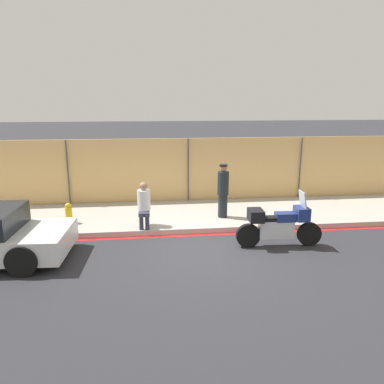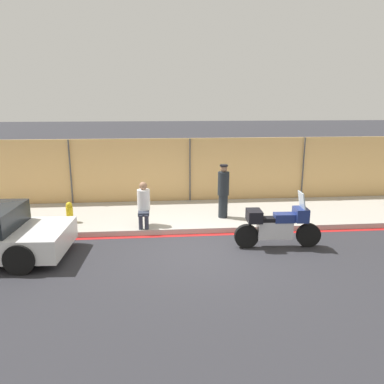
# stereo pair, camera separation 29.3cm
# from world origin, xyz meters

# --- Properties ---
(ground_plane) EXTENTS (120.00, 120.00, 0.00)m
(ground_plane) POSITION_xyz_m (0.00, 0.00, 0.00)
(ground_plane) COLOR #2D2D33
(sidewalk) EXTENTS (31.20, 3.15, 0.16)m
(sidewalk) POSITION_xyz_m (0.00, 2.85, 0.08)
(sidewalk) COLOR #ADA89E
(sidewalk) RESTS_ON ground_plane
(curb_paint_stripe) EXTENTS (31.20, 0.18, 0.01)m
(curb_paint_stripe) POSITION_xyz_m (0.00, 1.18, 0.00)
(curb_paint_stripe) COLOR red
(curb_paint_stripe) RESTS_ON ground_plane
(storefront_fence) EXTENTS (29.64, 0.17, 2.41)m
(storefront_fence) POSITION_xyz_m (-0.00, 4.51, 1.21)
(storefront_fence) COLOR #E5B26B
(storefront_fence) RESTS_ON ground_plane
(motorcycle) EXTENTS (2.26, 0.56, 1.47)m
(motorcycle) POSITION_xyz_m (1.89, 0.12, 0.59)
(motorcycle) COLOR black
(motorcycle) RESTS_ON ground_plane
(officer_standing) EXTENTS (0.35, 0.35, 1.66)m
(officer_standing) POSITION_xyz_m (0.85, 2.29, 1.01)
(officer_standing) COLOR #1E2328
(officer_standing) RESTS_ON sidewalk
(person_seated_on_curb) EXTENTS (0.37, 0.66, 1.29)m
(person_seated_on_curb) POSITION_xyz_m (-1.58, 1.73, 0.87)
(person_seated_on_curb) COLOR #2D3342
(person_seated_on_curb) RESTS_ON sidewalk
(fire_hydrant) EXTENTS (0.20, 0.25, 0.61)m
(fire_hydrant) POSITION_xyz_m (-3.82, 2.25, 0.46)
(fire_hydrant) COLOR gold
(fire_hydrant) RESTS_ON sidewalk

